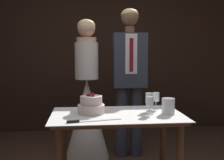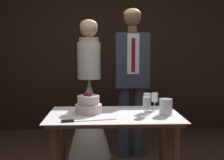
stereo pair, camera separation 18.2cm
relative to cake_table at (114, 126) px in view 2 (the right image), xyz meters
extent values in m
cube|color=black|center=(-0.06, 2.19, 0.71)|extent=(5.48, 0.12, 2.71)
cylinder|color=brown|center=(-0.50, 0.26, -0.29)|extent=(0.06, 0.06, 0.71)
cylinder|color=brown|center=(0.50, 0.26, -0.29)|extent=(0.06, 0.06, 0.71)
cube|color=brown|center=(0.00, 0.00, 0.08)|extent=(1.12, 0.65, 0.03)
cube|color=white|center=(0.00, 0.00, 0.10)|extent=(1.18, 0.71, 0.01)
cylinder|color=beige|center=(-0.23, 0.06, 0.15)|extent=(0.24, 0.24, 0.08)
cylinder|color=beige|center=(-0.23, 0.06, 0.23)|extent=(0.20, 0.20, 0.08)
sphere|color=maroon|center=(-0.21, 0.06, 0.27)|extent=(0.02, 0.02, 0.02)
sphere|color=maroon|center=(-0.22, 0.12, 0.27)|extent=(0.02, 0.02, 0.02)
sphere|color=maroon|center=(-0.24, 0.09, 0.27)|extent=(0.02, 0.02, 0.02)
sphere|color=maroon|center=(-0.26, 0.05, 0.27)|extent=(0.02, 0.02, 0.02)
sphere|color=maroon|center=(-0.24, 0.04, 0.27)|extent=(0.02, 0.02, 0.02)
sphere|color=maroon|center=(-0.22, 0.01, 0.27)|extent=(0.02, 0.02, 0.02)
cube|color=silver|center=(-0.16, -0.22, 0.11)|extent=(0.35, 0.09, 0.00)
cylinder|color=black|center=(-0.38, -0.27, 0.12)|extent=(0.10, 0.04, 0.02)
cylinder|color=silver|center=(0.40, 0.17, 0.11)|extent=(0.06, 0.06, 0.00)
cylinder|color=silver|center=(0.40, 0.17, 0.15)|extent=(0.01, 0.01, 0.08)
cylinder|color=silver|center=(0.40, 0.17, 0.23)|extent=(0.06, 0.06, 0.08)
cylinder|color=silver|center=(0.31, 0.09, 0.11)|extent=(0.06, 0.06, 0.00)
cylinder|color=silver|center=(0.31, 0.09, 0.15)|extent=(0.01, 0.01, 0.07)
cylinder|color=silver|center=(0.31, 0.09, 0.23)|extent=(0.07, 0.07, 0.10)
cylinder|color=maroon|center=(0.31, 0.09, 0.20)|extent=(0.06, 0.06, 0.04)
cylinder|color=silver|center=(0.29, -0.05, 0.11)|extent=(0.07, 0.07, 0.00)
cylinder|color=silver|center=(0.29, -0.05, 0.15)|extent=(0.01, 0.01, 0.08)
cylinder|color=silver|center=(0.29, -0.05, 0.23)|extent=(0.07, 0.07, 0.08)
cylinder|color=silver|center=(0.46, -0.04, 0.18)|extent=(0.12, 0.12, 0.14)
cylinder|color=white|center=(0.46, -0.04, 0.14)|extent=(0.05, 0.05, 0.06)
sphere|color=#F9CC4C|center=(0.46, -0.04, 0.18)|extent=(0.02, 0.02, 0.02)
cone|color=white|center=(-0.26, 0.92, -0.16)|extent=(0.54, 0.54, 0.98)
cylinder|color=white|center=(-0.26, 0.92, 0.55)|extent=(0.28, 0.28, 0.44)
cylinder|color=#DBAD8E|center=(-0.26, 0.92, 0.80)|extent=(0.24, 0.24, 0.06)
sphere|color=#DBAD8E|center=(-0.26, 0.92, 0.93)|extent=(0.21, 0.21, 0.21)
ellipsoid|color=#D6B770|center=(-0.26, 0.94, 0.96)|extent=(0.21, 0.21, 0.16)
cylinder|color=#333847|center=(0.17, 0.92, -0.21)|extent=(0.15, 0.15, 0.87)
cylinder|color=#333847|center=(0.35, 0.92, -0.21)|extent=(0.15, 0.15, 0.87)
cube|color=#333847|center=(0.26, 0.92, 0.55)|extent=(0.40, 0.24, 0.65)
cube|color=white|center=(0.26, 0.80, 0.63)|extent=(0.14, 0.01, 0.47)
cube|color=maroon|center=(0.26, 0.79, 0.62)|extent=(0.04, 0.01, 0.39)
cylinder|color=brown|center=(0.26, 0.92, 0.92)|extent=(0.11, 0.11, 0.08)
sphere|color=brown|center=(0.26, 0.92, 1.07)|extent=(0.21, 0.21, 0.21)
ellipsoid|color=#D6B770|center=(0.26, 0.93, 1.10)|extent=(0.21, 0.21, 0.14)
camera|label=1|loc=(-0.29, -2.46, 0.68)|focal=45.00mm
camera|label=2|loc=(-0.11, -2.47, 0.68)|focal=45.00mm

